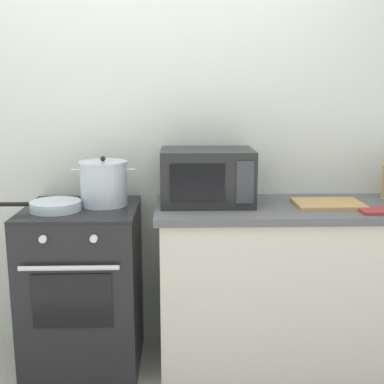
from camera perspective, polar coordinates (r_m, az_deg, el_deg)
The scene contains 9 objects.
back_wall at distance 2.97m, azimuth 0.82°, elevation 6.16°, with size 4.40×0.10×2.50m, color silver.
lower_cabinet_right at distance 2.92m, azimuth 13.16°, elevation -10.69°, with size 1.64×0.56×0.88m, color beige.
countertop_right at distance 2.78m, azimuth 13.59°, elevation -1.86°, with size 1.70×0.60×0.04m, color #59595E.
stove at distance 2.84m, azimuth -12.33°, elevation -10.79°, with size 0.60×0.64×0.92m.
stock_pot at distance 2.71m, azimuth -10.12°, elevation 1.00°, with size 0.34×0.26×0.27m.
frying_pan at distance 2.66m, azimuth -15.56°, elevation -1.54°, with size 0.46×0.26×0.05m.
microwave at distance 2.71m, azimuth 1.74°, elevation 1.79°, with size 0.50×0.37×0.30m.
cutting_board at distance 2.78m, azimuth 15.38°, elevation -1.33°, with size 0.36×0.26×0.02m, color tan.
oven_mitt at distance 2.70m, azimuth 20.60°, elevation -2.06°, with size 0.18×0.14×0.02m, color #993333.
Camera 1 is at (0.17, -1.99, 1.53)m, focal length 46.35 mm.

